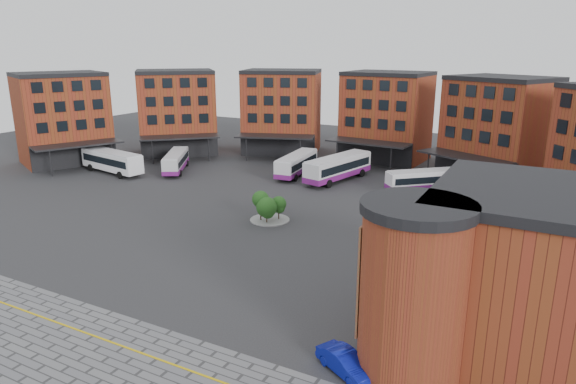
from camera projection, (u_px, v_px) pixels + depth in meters
The scene contains 12 objects.
ground at pixel (187, 254), 47.76m from camera, with size 160.00×160.00×0.00m, color #28282B.
yellow_line at pixel (79, 330), 34.97m from camera, with size 26.00×0.15×0.02m, color gold.
main_building at pixel (316, 121), 80.35m from camera, with size 94.14×42.48×14.60m.
east_building at pixel (529, 279), 30.71m from camera, with size 17.40×15.40×10.60m.
tree_island at pixel (268, 206), 56.04m from camera, with size 4.40×4.40×3.43m.
bus_a at pixel (112, 160), 77.47m from camera, with size 12.27×4.78×3.39m.
bus_b at pixel (176, 161), 78.78m from camera, with size 7.32×10.21×2.93m.
bus_c at pixel (297, 164), 76.49m from camera, with size 3.60×11.35×3.14m.
bus_d at pixel (338, 167), 73.25m from camera, with size 5.71×12.97×3.56m.
bus_e at pixel (424, 180), 67.95m from camera, with size 9.15×8.54×2.87m.
bus_f at pixel (474, 194), 60.28m from camera, with size 8.21×12.07×3.43m.
blue_car at pixel (346, 363), 30.32m from camera, with size 1.45×4.15×1.37m, color #0B1696.
Camera 1 is at (29.18, -34.63, 18.77)m, focal length 32.00 mm.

